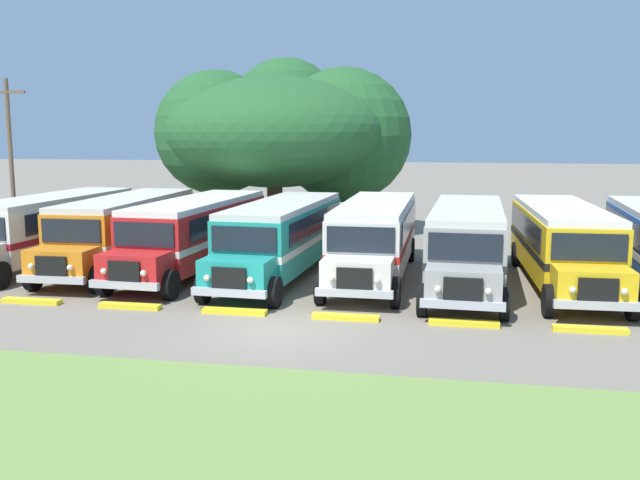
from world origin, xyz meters
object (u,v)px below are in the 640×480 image
(parked_bus_slot_2, at_px, (196,231))
(broad_shade_tree, at_px, (283,130))
(utility_pole, at_px, (11,161))
(parked_bus_slot_1, at_px, (125,228))
(parked_bus_slot_3, at_px, (282,235))
(parked_bus_slot_4, at_px, (375,235))
(parked_bus_slot_6, at_px, (562,241))
(parked_bus_slot_5, at_px, (467,241))
(parked_bus_slot_0, at_px, (50,226))

(parked_bus_slot_2, bearing_deg, broad_shade_tree, 176.90)
(utility_pole, bearing_deg, parked_bus_slot_1, -18.34)
(parked_bus_slot_2, xyz_separation_m, parked_bus_slot_3, (3.61, -0.36, 0.00))
(parked_bus_slot_4, xyz_separation_m, parked_bus_slot_6, (6.83, -0.17, 0.00))
(parked_bus_slot_3, height_order, utility_pole, utility_pole)
(parked_bus_slot_1, height_order, parked_bus_slot_5, same)
(parked_bus_slot_5, xyz_separation_m, utility_pole, (-20.28, 3.04, 2.59))
(broad_shade_tree, bearing_deg, parked_bus_slot_1, -112.96)
(parked_bus_slot_1, xyz_separation_m, parked_bus_slot_4, (10.32, -0.04, 0.00))
(parked_bus_slot_5, bearing_deg, parked_bus_slot_3, -89.88)
(parked_bus_slot_3, height_order, parked_bus_slot_6, same)
(parked_bus_slot_0, bearing_deg, parked_bus_slot_5, 89.05)
(parked_bus_slot_5, bearing_deg, utility_pole, -96.98)
(parked_bus_slot_3, xyz_separation_m, parked_bus_slot_5, (6.94, -0.17, 0.00))
(parked_bus_slot_6, bearing_deg, broad_shade_tree, -130.27)
(utility_pole, bearing_deg, parked_bus_slot_4, -7.44)
(parked_bus_slot_3, distance_m, parked_bus_slot_6, 10.34)
(parked_bus_slot_1, xyz_separation_m, parked_bus_slot_2, (3.21, -0.35, 0.00))
(parked_bus_slot_1, relative_size, parked_bus_slot_4, 1.00)
(parked_bus_slot_3, bearing_deg, parked_bus_slot_4, 103.04)
(parked_bus_slot_5, bearing_deg, parked_bus_slot_1, -92.11)
(parked_bus_slot_1, xyz_separation_m, broad_shade_tree, (4.22, 9.95, 3.98))
(parked_bus_slot_2, xyz_separation_m, broad_shade_tree, (1.00, 10.30, 3.98))
(utility_pole, bearing_deg, parked_bus_slot_2, -14.45)
(utility_pole, bearing_deg, parked_bus_slot_3, -12.15)
(utility_pole, bearing_deg, broad_shade_tree, 35.96)
(parked_bus_slot_3, bearing_deg, broad_shade_tree, -164.10)
(parked_bus_slot_4, relative_size, utility_pole, 1.38)
(parked_bus_slot_0, relative_size, parked_bus_slot_4, 1.00)
(parked_bus_slot_3, xyz_separation_m, broad_shade_tree, (-2.60, 10.66, 3.98))
(parked_bus_slot_6, relative_size, utility_pole, 1.39)
(parked_bus_slot_0, height_order, parked_bus_slot_5, same)
(parked_bus_slot_0, xyz_separation_m, parked_bus_slot_3, (10.17, -0.67, 0.00))
(broad_shade_tree, bearing_deg, parked_bus_slot_6, -38.15)
(parked_bus_slot_0, height_order, parked_bus_slot_6, same)
(parked_bus_slot_4, bearing_deg, utility_pole, -97.91)
(broad_shade_tree, distance_m, utility_pole, 13.34)
(parked_bus_slot_1, height_order, parked_bus_slot_3, same)
(parked_bus_slot_2, height_order, parked_bus_slot_5, same)
(parked_bus_slot_1, relative_size, parked_bus_slot_2, 1.00)
(parked_bus_slot_2, bearing_deg, parked_bus_slot_0, -90.19)
(parked_bus_slot_0, distance_m, parked_bus_slot_4, 13.68)
(parked_bus_slot_0, relative_size, parked_bus_slot_6, 1.00)
(parked_bus_slot_6, bearing_deg, parked_bus_slot_4, -93.52)
(broad_shade_tree, xyz_separation_m, utility_pole, (-10.74, -7.79, -1.39))
(parked_bus_slot_0, xyz_separation_m, parked_bus_slot_5, (17.12, -0.84, 0.00))
(parked_bus_slot_6, bearing_deg, parked_bus_slot_0, -92.58)
(parked_bus_slot_1, bearing_deg, utility_pole, -110.11)
(parked_bus_slot_6, xyz_separation_m, utility_pole, (-23.67, 2.37, 2.59))
(parked_bus_slot_5, bearing_deg, parked_bus_slot_0, -91.26)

